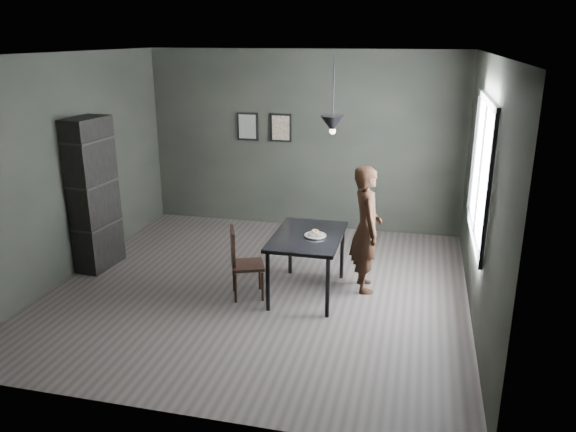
% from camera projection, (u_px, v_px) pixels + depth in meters
% --- Properties ---
extents(ground, '(5.00, 5.00, 0.00)m').
position_uv_depth(ground, '(260.00, 288.00, 6.96)').
color(ground, '#352F2D').
rests_on(ground, ground).
extents(back_wall, '(5.00, 0.10, 2.80)m').
position_uv_depth(back_wall, '(303.00, 141.00, 8.85)').
color(back_wall, black).
rests_on(back_wall, ground).
extents(ceiling, '(5.00, 5.00, 0.02)m').
position_uv_depth(ceiling, '(256.00, 54.00, 6.10)').
color(ceiling, silver).
rests_on(ceiling, ground).
extents(window_assembly, '(0.04, 1.96, 1.56)m').
position_uv_depth(window_assembly, '(481.00, 169.00, 6.10)').
color(window_assembly, white).
rests_on(window_assembly, ground).
extents(cafe_table, '(0.80, 1.20, 0.75)m').
position_uv_depth(cafe_table, '(308.00, 241.00, 6.62)').
color(cafe_table, black).
rests_on(cafe_table, ground).
extents(white_plate, '(0.23, 0.23, 0.01)m').
position_uv_depth(white_plate, '(315.00, 236.00, 6.55)').
color(white_plate, white).
rests_on(white_plate, cafe_table).
extents(donut_pile, '(0.17, 0.13, 0.07)m').
position_uv_depth(donut_pile, '(315.00, 233.00, 6.54)').
color(donut_pile, beige).
rests_on(donut_pile, white_plate).
extents(woman, '(0.52, 0.65, 1.55)m').
position_uv_depth(woman, '(366.00, 229.00, 6.72)').
color(woman, black).
rests_on(woman, ground).
extents(wood_chair, '(0.48, 0.48, 0.86)m').
position_uv_depth(wood_chair, '(241.00, 258.00, 6.60)').
color(wood_chair, black).
rests_on(wood_chair, ground).
extents(shelf_unit, '(0.43, 0.70, 2.01)m').
position_uv_depth(shelf_unit, '(92.00, 194.00, 7.34)').
color(shelf_unit, black).
rests_on(shelf_unit, ground).
extents(pendant_lamp, '(0.28, 0.28, 0.86)m').
position_uv_depth(pendant_lamp, '(333.00, 124.00, 6.24)').
color(pendant_lamp, black).
rests_on(pendant_lamp, ground).
extents(framed_print_left, '(0.34, 0.04, 0.44)m').
position_uv_depth(framed_print_left, '(248.00, 127.00, 8.96)').
color(framed_print_left, black).
rests_on(framed_print_left, ground).
extents(framed_print_right, '(0.34, 0.04, 0.44)m').
position_uv_depth(framed_print_right, '(281.00, 128.00, 8.83)').
color(framed_print_right, black).
rests_on(framed_print_right, ground).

